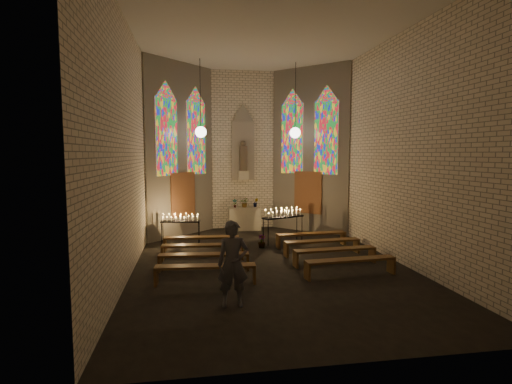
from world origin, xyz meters
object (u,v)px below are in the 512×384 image
votive_stand_right (283,215)px  visitor (233,264)px  votive_stand_left (180,219)px  altar (245,219)px  aisle_flower_pot (262,241)px

votive_stand_right → visitor: 6.50m
votive_stand_left → votive_stand_right: bearing=1.2°
altar → votive_stand_left: bearing=-140.1°
votive_stand_right → altar: bearing=88.4°
aisle_flower_pot → votive_stand_left: votive_stand_left is taller
visitor → votive_stand_right: bearing=69.1°
aisle_flower_pot → votive_stand_left: (-2.87, 1.17, 0.68)m
altar → votive_stand_left: size_ratio=0.94×
aisle_flower_pot → votive_stand_left: 3.17m
altar → votive_stand_right: votive_stand_right is taller
altar → aisle_flower_pot: size_ratio=2.99×
aisle_flower_pot → visitor: size_ratio=0.25×
votive_stand_left → visitor: size_ratio=0.78×
votive_stand_left → votive_stand_right: 3.85m
altar → visitor: visitor is taller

